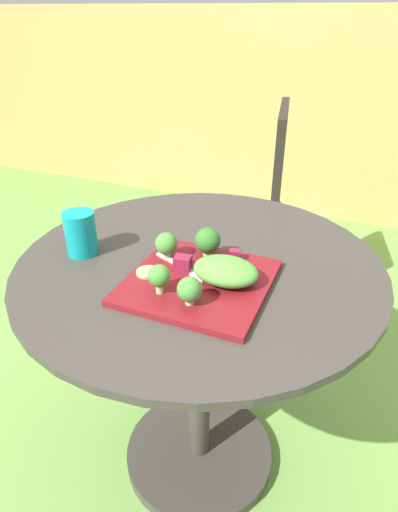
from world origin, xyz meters
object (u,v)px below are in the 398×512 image
drinking_glass (81,235)px  fork (186,268)px  patio_chair (248,202)px  salad_plate (199,282)px

drinking_glass → fork: (0.26, 0.00, -0.03)m
drinking_glass → patio_chair: bearing=80.1°
patio_chair → salad_plate: (0.15, -0.88, 0.18)m
patio_chair → drinking_glass: size_ratio=8.77×
drinking_glass → salad_plate: bearing=-4.0°
salad_plate → drinking_glass: size_ratio=2.78×
patio_chair → salad_plate: size_ratio=3.15×
patio_chair → drinking_glass: 0.90m
salad_plate → drinking_glass: 0.31m
patio_chair → drinking_glass: patio_chair is taller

